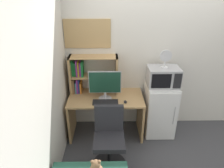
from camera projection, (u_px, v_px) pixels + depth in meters
name	position (u px, v px, depth m)	size (l,w,h in m)	color
wall_back	(186.00, 56.00, 3.42)	(6.40, 0.04, 2.60)	silver
wall_left	(32.00, 110.00, 1.93)	(0.04, 4.40, 2.60)	silver
desk	(106.00, 108.00, 3.43)	(1.22, 0.65, 0.72)	tan
hutch_bookshelf	(87.00, 74.00, 3.37)	(0.78, 0.26, 0.63)	tan
monitor	(105.00, 84.00, 3.16)	(0.51, 0.21, 0.48)	#B7B7BC
keyboard	(105.00, 102.00, 3.16)	(0.40, 0.16, 0.02)	black
computer_mouse	(125.00, 102.00, 3.17)	(0.05, 0.08, 0.03)	black
mini_fridge	(159.00, 109.00, 3.50)	(0.49, 0.53, 0.91)	white
microwave	(163.00, 77.00, 3.24)	(0.49, 0.35, 0.30)	#ADADB2
desk_fan	(166.00, 58.00, 3.09)	(0.18, 0.11, 0.28)	silver
desk_chair	(109.00, 141.00, 2.85)	(0.48, 0.48, 0.91)	black
wall_corkboard	(87.00, 34.00, 3.20)	(0.73, 0.02, 0.45)	tan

